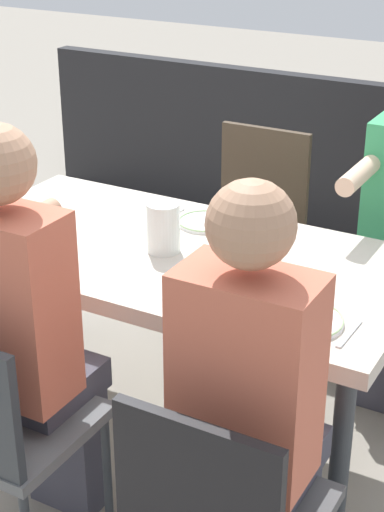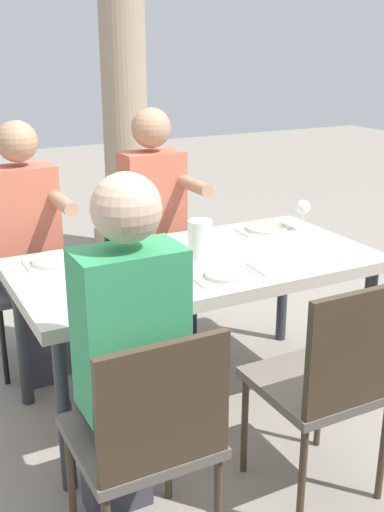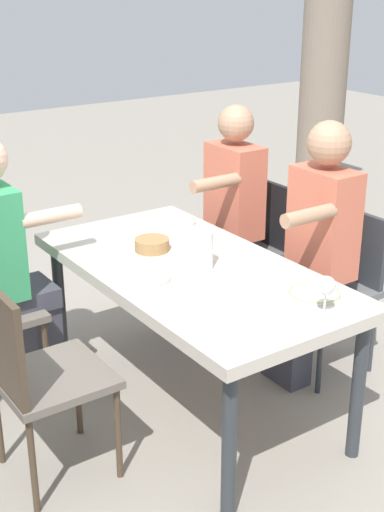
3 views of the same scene
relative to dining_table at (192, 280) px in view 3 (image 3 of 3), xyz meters
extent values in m
plane|color=gray|center=(0.00, 0.00, -0.67)|extent=(16.00, 16.00, 0.00)
cube|color=beige|center=(0.00, 0.00, 0.04)|extent=(1.67, 0.86, 0.06)
cylinder|color=#2D3338|center=(-0.75, 0.35, -0.33)|extent=(0.06, 0.06, 0.68)
cylinder|color=#2D3338|center=(0.75, 0.35, -0.33)|extent=(0.06, 0.06, 0.68)
cylinder|color=#2D3338|center=(-0.75, -0.35, -0.33)|extent=(0.06, 0.06, 0.68)
cylinder|color=#2D3338|center=(0.75, -0.35, -0.33)|extent=(0.06, 0.06, 0.68)
cube|color=#4F4F50|center=(-0.62, 0.77, -0.23)|extent=(0.44, 0.44, 0.04)
cube|color=black|center=(-0.62, 0.97, -0.02)|extent=(0.42, 0.03, 0.41)
cylinder|color=black|center=(-0.81, 0.58, -0.46)|extent=(0.03, 0.03, 0.42)
cylinder|color=black|center=(-0.43, 0.58, -0.46)|extent=(0.03, 0.03, 0.42)
cylinder|color=black|center=(-0.81, 0.96, -0.46)|extent=(0.03, 0.03, 0.42)
cylinder|color=black|center=(-0.43, 0.96, -0.46)|extent=(0.03, 0.03, 0.42)
cylinder|color=#473828|center=(-0.43, -0.58, -0.45)|extent=(0.03, 0.03, 0.44)
cylinder|color=#473828|center=(-0.81, -0.58, -0.45)|extent=(0.03, 0.03, 0.44)
cube|color=#5B5E61|center=(0.10, 0.77, -0.21)|extent=(0.44, 0.44, 0.04)
cube|color=#2D3338|center=(0.10, 0.97, -0.01)|extent=(0.42, 0.03, 0.40)
cylinder|color=#2D3338|center=(-0.09, 0.58, -0.45)|extent=(0.03, 0.03, 0.44)
cylinder|color=#2D3338|center=(0.29, 0.58, -0.45)|extent=(0.03, 0.03, 0.44)
cylinder|color=#2D3338|center=(-0.09, 0.96, -0.45)|extent=(0.03, 0.03, 0.44)
cylinder|color=#2D3338|center=(0.29, 0.96, -0.45)|extent=(0.03, 0.03, 0.44)
cube|color=#6A6158|center=(0.10, -0.77, -0.21)|extent=(0.44, 0.44, 0.04)
cube|color=#473828|center=(0.10, -0.97, 0.02)|extent=(0.42, 0.03, 0.45)
cylinder|color=#473828|center=(0.29, -0.58, -0.45)|extent=(0.03, 0.03, 0.44)
cylinder|color=#473828|center=(-0.09, -0.58, -0.45)|extent=(0.03, 0.03, 0.44)
cylinder|color=#473828|center=(0.29, -0.96, -0.45)|extent=(0.03, 0.03, 0.44)
cube|color=#3F3F4C|center=(0.10, 0.53, -0.44)|extent=(0.24, 0.14, 0.46)
cube|color=#3F3F4C|center=(0.10, 0.62, -0.16)|extent=(0.28, 0.32, 0.10)
cube|color=#CC664C|center=(0.10, 0.73, 0.17)|extent=(0.34, 0.20, 0.56)
sphere|color=tan|center=(0.10, 0.73, 0.58)|extent=(0.22, 0.22, 0.22)
cylinder|color=tan|center=(0.24, 0.49, 0.29)|extent=(0.07, 0.30, 0.07)
cube|color=#3F3F4C|center=(-0.62, 0.52, -0.44)|extent=(0.24, 0.14, 0.46)
cube|color=#3F3F4C|center=(-0.62, 0.61, -0.16)|extent=(0.28, 0.32, 0.10)
cube|color=#CC664C|center=(-0.62, 0.72, 0.16)|extent=(0.34, 0.20, 0.54)
sphere|color=tan|center=(-0.62, 0.72, 0.55)|extent=(0.21, 0.21, 0.21)
cylinder|color=tan|center=(-0.48, 0.48, 0.28)|extent=(0.07, 0.30, 0.07)
cube|color=#3F3F4C|center=(-0.62, -0.52, -0.44)|extent=(0.24, 0.14, 0.46)
cube|color=#3F3F4C|center=(-0.62, -0.61, -0.16)|extent=(0.28, 0.32, 0.10)
cylinder|color=beige|center=(-0.48, -0.48, 0.28)|extent=(0.07, 0.30, 0.07)
cube|color=gray|center=(-1.59, 2.34, -0.59)|extent=(0.47, 0.47, 0.16)
cylinder|color=gray|center=(-1.59, 2.34, 0.80)|extent=(0.36, 0.36, 2.62)
cylinder|color=white|center=(-0.57, 0.26, 0.07)|extent=(0.26, 0.26, 0.01)
torus|color=#A9CD91|center=(-0.57, 0.26, 0.08)|extent=(0.26, 0.26, 0.01)
cube|color=silver|center=(-0.72, 0.26, 0.07)|extent=(0.02, 0.17, 0.01)
cube|color=silver|center=(-0.42, 0.26, 0.07)|extent=(0.04, 0.17, 0.01)
cylinder|color=white|center=(0.02, -0.25, 0.07)|extent=(0.20, 0.20, 0.01)
torus|color=#A9CD91|center=(0.02, -0.25, 0.08)|extent=(0.20, 0.20, 0.01)
cube|color=silver|center=(-0.13, -0.25, 0.07)|extent=(0.03, 0.17, 0.01)
cube|color=silver|center=(0.17, -0.25, 0.07)|extent=(0.03, 0.17, 0.01)
cylinder|color=silver|center=(0.55, 0.25, 0.07)|extent=(0.22, 0.22, 0.01)
torus|color=#A0BE77|center=(0.55, 0.25, 0.08)|extent=(0.22, 0.22, 0.01)
cylinder|color=white|center=(0.71, 0.15, 0.07)|extent=(0.06, 0.06, 0.00)
cylinder|color=white|center=(0.71, 0.15, 0.12)|extent=(0.01, 0.01, 0.09)
sphere|color=white|center=(0.71, 0.15, 0.20)|extent=(0.08, 0.08, 0.08)
cube|color=silver|center=(0.40, 0.25, 0.07)|extent=(0.02, 0.17, 0.01)
cube|color=silver|center=(0.70, 0.25, 0.07)|extent=(0.02, 0.17, 0.01)
cylinder|color=white|center=(0.03, 0.03, 0.16)|extent=(0.11, 0.11, 0.17)
cylinder|color=#EFEAC6|center=(0.03, 0.03, 0.13)|extent=(0.10, 0.10, 0.11)
cylinder|color=#9E7547|center=(-0.29, -0.04, 0.10)|extent=(0.17, 0.17, 0.06)
camera|label=1|loc=(-1.32, 2.24, 1.26)|focal=58.07mm
camera|label=2|loc=(-1.26, -2.38, 1.01)|focal=43.54mm
camera|label=3|loc=(2.55, -1.76, 1.36)|focal=50.58mm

